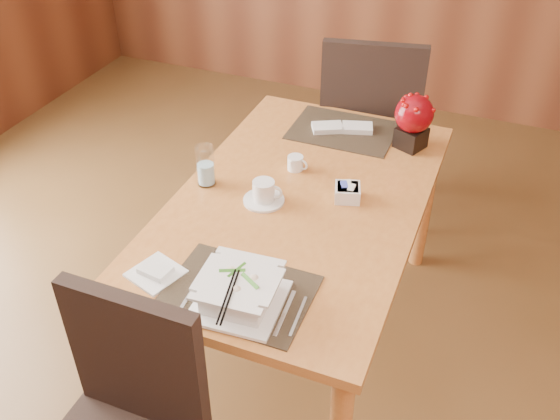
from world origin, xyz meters
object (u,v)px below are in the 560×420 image
at_px(dining_table, 300,218).
at_px(coffee_cup, 264,193).
at_px(bread_plate, 156,273).
at_px(sugar_caddy, 347,193).
at_px(water_glass, 205,166).
at_px(soup_setting, 239,292).
at_px(creamer_jug, 295,163).
at_px(far_chair, 369,123).
at_px(berry_decor, 414,119).

relative_size(dining_table, coffee_cup, 9.70).
bearing_deg(bread_plate, sugar_caddy, 54.66).
bearing_deg(water_glass, soup_setting, -54.44).
xyz_separation_m(creamer_jug, bread_plate, (-0.20, -0.75, -0.02)).
xyz_separation_m(soup_setting, far_chair, (0.01, 1.53, -0.20)).
bearing_deg(sugar_caddy, berry_decor, 73.49).
xyz_separation_m(creamer_jug, berry_decor, (0.39, 0.34, 0.10)).
relative_size(soup_setting, bread_plate, 1.85).
distance_m(coffee_cup, far_chair, 1.04).
bearing_deg(sugar_caddy, coffee_cup, -155.06).
relative_size(water_glass, bread_plate, 1.10).
bearing_deg(berry_decor, coffee_cup, -125.27).
xyz_separation_m(sugar_caddy, far_chair, (-0.14, 0.88, -0.18)).
bearing_deg(coffee_cup, berry_decor, 54.73).
distance_m(dining_table, bread_plate, 0.65).
relative_size(berry_decor, far_chair, 0.22).
distance_m(sugar_caddy, berry_decor, 0.49).
bearing_deg(sugar_caddy, creamer_jug, 154.69).
distance_m(soup_setting, berry_decor, 1.15).
relative_size(dining_table, soup_setting, 5.41).
xyz_separation_m(dining_table, coffee_cup, (-0.12, -0.07, 0.13)).
height_order(berry_decor, bread_plate, berry_decor).
height_order(water_glass, creamer_jug, water_glass).
xyz_separation_m(berry_decor, far_chair, (-0.27, 0.41, -0.28)).
distance_m(dining_table, coffee_cup, 0.19).
xyz_separation_m(water_glass, bread_plate, (0.09, -0.53, -0.08)).
bearing_deg(berry_decor, soup_setting, -104.09).
distance_m(soup_setting, creamer_jug, 0.78).
bearing_deg(dining_table, berry_decor, 59.97).
distance_m(soup_setting, bread_plate, 0.31).
xyz_separation_m(coffee_cup, berry_decor, (0.42, 0.60, 0.10)).
height_order(coffee_cup, berry_decor, berry_decor).
bearing_deg(creamer_jug, coffee_cup, -85.84).
distance_m(coffee_cup, water_glass, 0.26).
bearing_deg(soup_setting, coffee_cup, 101.33).
distance_m(berry_decor, far_chair, 0.57).
bearing_deg(berry_decor, bread_plate, -118.12).
height_order(soup_setting, water_glass, water_glass).
xyz_separation_m(bread_plate, far_chair, (0.31, 1.51, -0.15)).
bearing_deg(far_chair, sugar_caddy, 87.67).
height_order(creamer_jug, berry_decor, berry_decor).
height_order(coffee_cup, bread_plate, coffee_cup).
xyz_separation_m(coffee_cup, sugar_caddy, (0.28, 0.13, -0.01)).
relative_size(coffee_cup, creamer_jug, 1.90).
bearing_deg(water_glass, creamer_jug, 38.33).
xyz_separation_m(dining_table, sugar_caddy, (0.17, 0.06, 0.12)).
bearing_deg(far_chair, coffee_cup, 70.53).
height_order(soup_setting, bread_plate, soup_setting).
bearing_deg(water_glass, berry_decor, 40.15).
relative_size(coffee_cup, berry_decor, 0.65).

